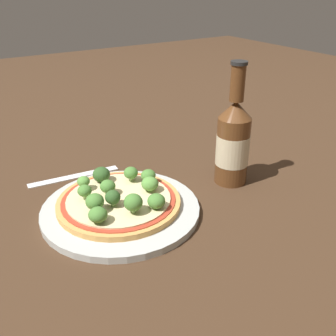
{
  "coord_description": "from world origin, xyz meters",
  "views": [
    {
      "loc": [
        0.51,
        -0.23,
        0.37
      ],
      "look_at": [
        -0.01,
        0.09,
        0.06
      ],
      "focal_mm": 42.0,
      "sensor_mm": 36.0,
      "label": 1
    }
  ],
  "objects": [
    {
      "name": "ground_plane",
      "position": [
        0.0,
        0.0,
        0.0
      ],
      "size": [
        3.0,
        3.0,
        0.0
      ],
      "primitive_type": "plane",
      "color": "#3D2819"
    },
    {
      "name": "plate",
      "position": [
        -0.01,
        -0.0,
        0.01
      ],
      "size": [
        0.27,
        0.27,
        0.01
      ],
      "color": "#B2B7B2",
      "rests_on": "ground_plane"
    },
    {
      "name": "pizza",
      "position": [
        -0.02,
        0.0,
        0.02
      ],
      "size": [
        0.21,
        0.21,
        0.01
      ],
      "color": "tan",
      "rests_on": "plate"
    },
    {
      "name": "broccoli_floret_0",
      "position": [
        -0.09,
        -0.0,
        0.04
      ],
      "size": [
        0.03,
        0.03,
        0.03
      ],
      "color": "#89A866",
      "rests_on": "pizza"
    },
    {
      "name": "broccoli_floret_1",
      "position": [
        0.03,
        -0.06,
        0.04
      ],
      "size": [
        0.03,
        0.03,
        0.03
      ],
      "color": "#89A866",
      "rests_on": "pizza"
    },
    {
      "name": "broccoli_floret_2",
      "position": [
        -0.04,
        -0.01,
        0.04
      ],
      "size": [
        0.03,
        0.03,
        0.03
      ],
      "color": "#89A866",
      "rests_on": "pizza"
    },
    {
      "name": "broccoli_floret_3",
      "position": [
        -0.0,
        -0.05,
        0.04
      ],
      "size": [
        0.03,
        0.03,
        0.03
      ],
      "color": "#89A866",
      "rests_on": "pizza"
    },
    {
      "name": "broccoli_floret_4",
      "position": [
        -0.0,
        -0.02,
        0.04
      ],
      "size": [
        0.03,
        0.03,
        0.03
      ],
      "color": "#89A866",
      "rests_on": "pizza"
    },
    {
      "name": "broccoli_floret_5",
      "position": [
        -0.06,
        0.05,
        0.04
      ],
      "size": [
        0.03,
        0.03,
        0.03
      ],
      "color": "#89A866",
      "rests_on": "pizza"
    },
    {
      "name": "broccoli_floret_6",
      "position": [
        -0.08,
        -0.04,
        0.04
      ],
      "size": [
        0.02,
        0.02,
        0.03
      ],
      "color": "#89A866",
      "rests_on": "pizza"
    },
    {
      "name": "broccoli_floret_7",
      "position": [
        0.04,
        0.04,
        0.04
      ],
      "size": [
        0.03,
        0.03,
        0.02
      ],
      "color": "#89A866",
      "rests_on": "pizza"
    },
    {
      "name": "broccoli_floret_8",
      "position": [
        0.04,
        -0.0,
        0.04
      ],
      "size": [
        0.03,
        0.03,
        0.03
      ],
      "color": "#89A866",
      "rests_on": "pizza"
    },
    {
      "name": "broccoli_floret_9",
      "position": [
        -0.01,
        0.06,
        0.04
      ],
      "size": [
        0.03,
        0.03,
        0.03
      ],
      "color": "#89A866",
      "rests_on": "pizza"
    },
    {
      "name": "broccoli_floret_10",
      "position": [
        -0.04,
        -0.05,
        0.04
      ],
      "size": [
        0.02,
        0.02,
        0.03
      ],
      "color": "#89A866",
      "rests_on": "pizza"
    },
    {
      "name": "broccoli_floret_11",
      "position": [
        -0.04,
        0.07,
        0.04
      ],
      "size": [
        0.03,
        0.03,
        0.02
      ],
      "color": "#89A866",
      "rests_on": "pizza"
    },
    {
      "name": "beer_bottle",
      "position": [
        0.0,
        0.23,
        0.08
      ],
      "size": [
        0.06,
        0.06,
        0.23
      ],
      "color": "#563319",
      "rests_on": "ground_plane"
    },
    {
      "name": "fork",
      "position": [
        -0.18,
        -0.02,
        0.0
      ],
      "size": [
        0.04,
        0.18,
        0.0
      ],
      "rotation": [
        0.0,
        0.0,
        1.48
      ],
      "color": "silver",
      "rests_on": "ground_plane"
    }
  ]
}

